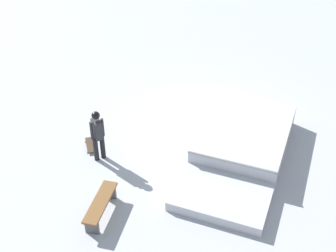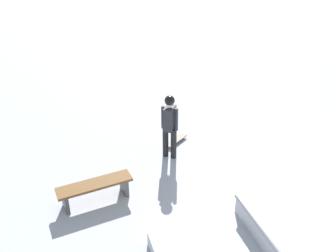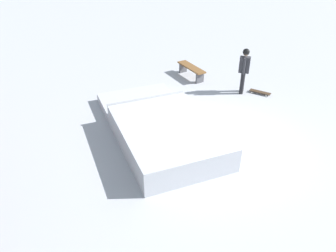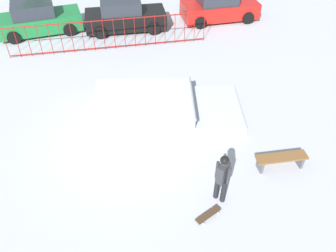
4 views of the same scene
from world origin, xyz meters
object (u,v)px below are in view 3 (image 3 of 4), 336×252
Objects in this scene: skate_ramp at (161,128)px; skateboard at (260,92)px; park_bench at (191,69)px; skater at (244,68)px.

skateboard is (0.54, -4.76, -0.24)m from skate_ramp.
park_bench is at bearing -0.40° from skateboard.
skater is at bearing -161.34° from park_bench.
skater reaches higher than park_bench.
skater is 1.17m from skateboard.
skate_ramp is at bearing 133.13° from park_bench.
skate_ramp is at bearing 71.16° from skateboard.
skater is (1.03, -4.25, 0.69)m from skate_ramp.
skate_ramp is 3.57× the size of park_bench.
skate_ramp is 4.80m from skateboard.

